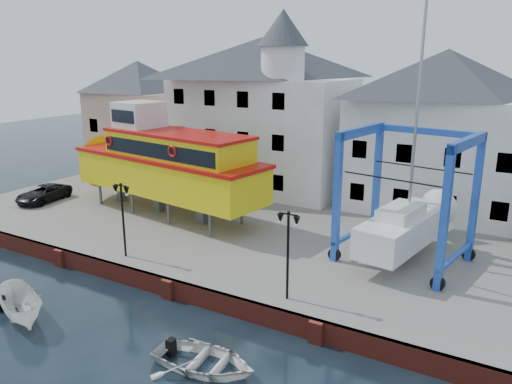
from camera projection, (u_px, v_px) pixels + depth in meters
The scene contains 13 objects.
ground at pixel (169, 298), 25.00m from camera, with size 140.00×140.00×0.00m, color black.
hardstanding at pixel (273, 226), 34.06m from camera, with size 44.00×22.00×1.00m, color slate.
quay_wall at pixel (170, 288), 24.96m from camera, with size 44.00×0.47×1.00m.
building_pink at pixel (140, 117), 47.10m from camera, with size 8.00×7.00×10.30m.
building_white_main at pixel (264, 111), 40.78m from camera, with size 14.00×8.30×14.00m.
building_white_right at pixel (441, 132), 34.78m from camera, with size 12.00×8.00×11.20m.
lamp_post_left at pixel (122, 201), 26.84m from camera, with size 1.12×0.32×4.20m.
lamp_post_right at pixel (288, 233), 22.01m from camera, with size 1.12×0.32×4.20m.
tour_boat at pixel (157, 162), 34.75m from camera, with size 18.00×6.70×7.66m.
travel_lift at pixel (410, 217), 27.09m from camera, with size 7.02×9.20×13.52m.
van at pixel (44, 193), 37.96m from camera, with size 2.05×4.44×1.24m, color black.
motorboat_a at pixel (23, 319), 22.98m from camera, with size 1.55×4.13×1.59m, color white.
motorboat_b at pixel (204, 368), 19.42m from camera, with size 3.05×4.27×0.88m, color white.
Camera 1 is at (15.16, -17.47, 11.73)m, focal length 35.00 mm.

